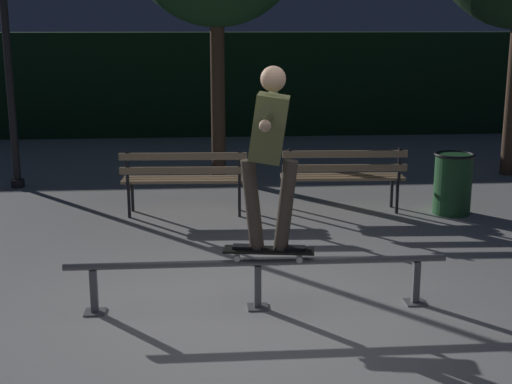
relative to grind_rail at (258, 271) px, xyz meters
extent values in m
plane|color=#ADAAA8|center=(0.00, -0.25, -0.33)|extent=(90.00, 90.00, 0.00)
cube|color=black|center=(0.00, 10.15, 0.78)|extent=(24.00, 1.20, 2.23)
cylinder|color=slate|center=(0.00, 0.00, 0.08)|extent=(3.30, 0.06, 0.06)
cube|color=slate|center=(-1.40, 0.00, -0.14)|extent=(0.06, 0.06, 0.39)
cube|color=slate|center=(-1.40, 0.00, -0.33)|extent=(0.18, 0.18, 0.01)
cube|color=slate|center=(0.00, 0.00, -0.14)|extent=(0.06, 0.06, 0.39)
cube|color=slate|center=(0.00, 0.00, -0.33)|extent=(0.18, 0.18, 0.01)
cube|color=slate|center=(1.40, 0.00, -0.14)|extent=(0.06, 0.06, 0.39)
cube|color=slate|center=(1.40, 0.00, -0.33)|extent=(0.18, 0.18, 0.01)
cube|color=black|center=(0.10, 0.00, 0.19)|extent=(0.80, 0.32, 0.02)
cube|color=black|center=(0.10, 0.00, 0.20)|extent=(0.78, 0.30, 0.00)
cube|color=#9E9EA3|center=(0.36, -0.04, 0.17)|extent=(0.08, 0.18, 0.02)
cube|color=#9E9EA3|center=(-0.17, 0.04, 0.17)|extent=(0.08, 0.18, 0.02)
cylinder|color=beige|center=(0.35, -0.12, 0.14)|extent=(0.06, 0.04, 0.05)
cylinder|color=beige|center=(0.37, 0.04, 0.14)|extent=(0.06, 0.04, 0.05)
cylinder|color=beige|center=(-0.18, -0.04, 0.14)|extent=(0.06, 0.04, 0.05)
cylinder|color=beige|center=(-0.15, 0.12, 0.14)|extent=(0.06, 0.04, 0.05)
cube|color=black|center=(0.27, -0.03, 0.21)|extent=(0.27, 0.14, 0.03)
cube|color=black|center=(-0.08, 0.03, 0.21)|extent=(0.27, 0.14, 0.03)
cylinder|color=#473D33|center=(0.23, -0.02, 0.59)|extent=(0.22, 0.15, 0.79)
cylinder|color=#473D33|center=(-0.04, 0.02, 0.59)|extent=(0.22, 0.15, 0.79)
cube|color=brown|center=(0.10, 0.00, 1.25)|extent=(0.38, 0.41, 0.57)
cylinder|color=brown|center=(0.04, -0.38, 1.41)|extent=(0.17, 0.61, 0.21)
cylinder|color=brown|center=(0.15, 0.38, 1.41)|extent=(0.17, 0.61, 0.21)
sphere|color=tan|center=(0.00, -0.65, 1.36)|extent=(0.09, 0.09, 0.09)
sphere|color=tan|center=(0.19, 0.65, 1.36)|extent=(0.09, 0.09, 0.09)
sphere|color=tan|center=(0.12, 0.00, 1.65)|extent=(0.21, 0.21, 0.21)
cube|color=black|center=(0.02, 3.33, -0.11)|extent=(0.04, 0.04, 0.44)
cube|color=black|center=(0.01, 3.01, -0.11)|extent=(0.04, 0.04, 0.44)
cube|color=black|center=(0.01, 2.97, 0.33)|extent=(0.04, 0.04, 0.44)
cube|color=black|center=(-1.38, 3.39, -0.11)|extent=(0.04, 0.04, 0.44)
cube|color=black|center=(-1.40, 3.07, -0.11)|extent=(0.04, 0.04, 0.44)
cube|color=black|center=(-1.40, 3.03, 0.33)|extent=(0.04, 0.04, 0.44)
cube|color=#A38460|center=(-0.68, 3.34, 0.12)|extent=(1.60, 0.16, 0.04)
cube|color=#A38460|center=(-0.69, 3.20, 0.12)|extent=(1.60, 0.16, 0.04)
cube|color=#A38460|center=(-0.69, 3.06, 0.12)|extent=(1.60, 0.16, 0.04)
cube|color=#A38460|center=(-0.70, 2.99, 0.29)|extent=(1.60, 0.11, 0.09)
cube|color=#A38460|center=(-0.70, 2.99, 0.47)|extent=(1.60, 0.11, 0.09)
cube|color=black|center=(2.08, 3.33, -0.11)|extent=(0.04, 0.04, 0.44)
cube|color=black|center=(2.06, 3.01, -0.11)|extent=(0.04, 0.04, 0.44)
cube|color=black|center=(2.06, 2.97, 0.33)|extent=(0.04, 0.04, 0.44)
cube|color=black|center=(0.67, 3.39, -0.11)|extent=(0.04, 0.04, 0.44)
cube|color=black|center=(0.66, 3.07, -0.11)|extent=(0.04, 0.04, 0.44)
cube|color=black|center=(0.65, 3.03, 0.33)|extent=(0.04, 0.04, 0.44)
cube|color=#A38460|center=(1.37, 3.34, 0.12)|extent=(1.60, 0.16, 0.04)
cube|color=#A38460|center=(1.37, 3.20, 0.12)|extent=(1.60, 0.16, 0.04)
cube|color=#A38460|center=(1.36, 3.06, 0.12)|extent=(1.60, 0.16, 0.04)
cube|color=#A38460|center=(1.36, 2.99, 0.29)|extent=(1.60, 0.11, 0.09)
cube|color=#A38460|center=(1.36, 2.99, 0.47)|extent=(1.60, 0.11, 0.09)
cylinder|color=#4C3828|center=(-0.19, 5.29, 1.02)|extent=(0.22, 0.22, 2.71)
cylinder|color=black|center=(-3.25, 4.95, 1.47)|extent=(0.11, 0.11, 3.60)
cylinder|color=black|center=(-3.25, 4.95, -0.27)|extent=(0.20, 0.20, 0.12)
cylinder|color=#23562D|center=(2.77, 2.95, 0.06)|extent=(0.48, 0.48, 0.78)
torus|color=black|center=(2.77, 2.95, 0.45)|extent=(0.52, 0.52, 0.04)
camera|label=1|loc=(-0.47, -5.79, 2.09)|focal=49.86mm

